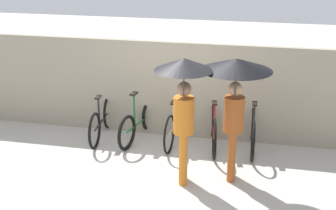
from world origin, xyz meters
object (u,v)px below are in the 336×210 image
pedestrian_leading (184,91)px  pedestrian_center (235,84)px  parked_bicycle_3 (213,127)px  parked_bicycle_4 (253,129)px  parked_bicycle_2 (176,124)px  parked_bicycle_0 (102,120)px  parked_bicycle_1 (139,122)px

pedestrian_leading → pedestrian_center: pedestrian_leading is taller
pedestrian_leading → parked_bicycle_3: bearing=-108.7°
parked_bicycle_4 → pedestrian_center: bearing=164.9°
parked_bicycle_4 → pedestrian_leading: bearing=143.7°
parked_bicycle_3 → parked_bicycle_2: bearing=78.2°
parked_bicycle_0 → parked_bicycle_3: (2.16, 0.04, 0.03)m
parked_bicycle_2 → parked_bicycle_4: 1.44m
pedestrian_leading → parked_bicycle_4: bearing=-131.1°
pedestrian_leading → parked_bicycle_1: bearing=-61.5°
parked_bicycle_2 → pedestrian_center: bearing=-135.5°
parked_bicycle_2 → pedestrian_leading: bearing=-162.0°
parked_bicycle_0 → pedestrian_leading: 2.68m
parked_bicycle_4 → pedestrian_leading: (-1.01, -1.55, 1.18)m
parked_bicycle_0 → parked_bicycle_4: size_ratio=0.99×
parked_bicycle_1 → pedestrian_leading: size_ratio=0.79×
parked_bicycle_2 → pedestrian_leading: (0.43, -1.56, 1.20)m
parked_bicycle_0 → parked_bicycle_3: parked_bicycle_3 is taller
parked_bicycle_2 → parked_bicycle_3: parked_bicycle_3 is taller
pedestrian_leading → pedestrian_center: 0.78m
parked_bicycle_1 → parked_bicycle_3: parked_bicycle_3 is taller
parked_bicycle_2 → parked_bicycle_3: 0.72m
pedestrian_leading → pedestrian_center: size_ratio=1.02×
parked_bicycle_4 → pedestrian_center: (-0.28, -1.29, 1.25)m
parked_bicycle_0 → parked_bicycle_2: (1.44, 0.08, 0.01)m
parked_bicycle_1 → parked_bicycle_2: (0.72, 0.00, 0.03)m
parked_bicycle_0 → parked_bicycle_3: 2.16m
parked_bicycle_1 → pedestrian_center: bearing=-114.1°
parked_bicycle_0 → parked_bicycle_4: 2.89m
parked_bicycle_2 → parked_bicycle_4: bearing=-87.7°
pedestrian_center → parked_bicycle_2: bearing=-51.8°
parked_bicycle_0 → pedestrian_center: pedestrian_center is taller
pedestrian_center → parked_bicycle_0: bearing=-28.9°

